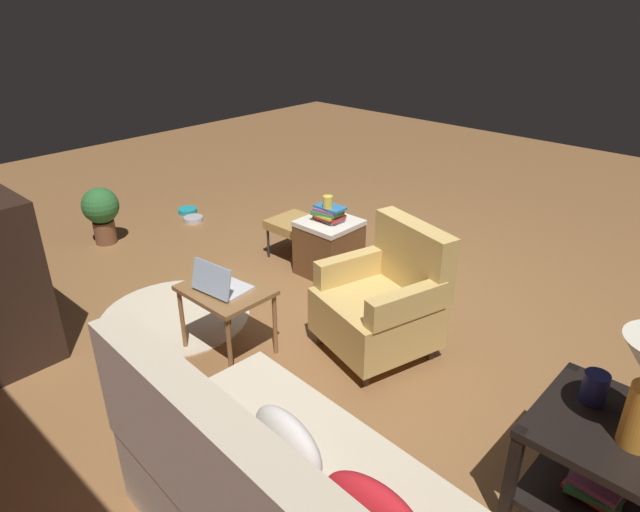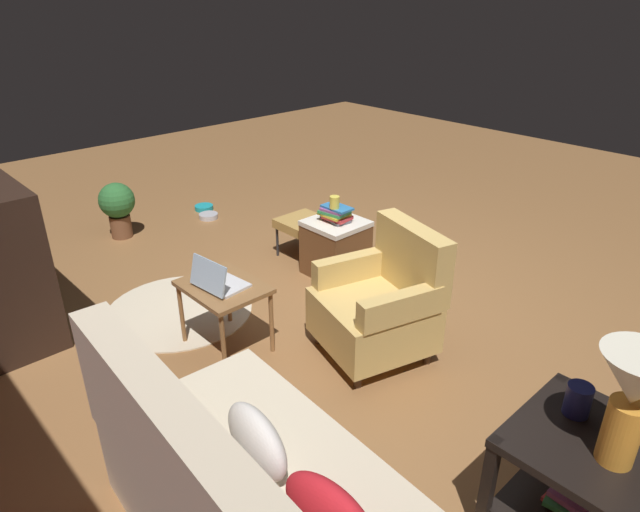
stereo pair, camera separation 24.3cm
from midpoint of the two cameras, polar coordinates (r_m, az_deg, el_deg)
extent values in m
plane|color=olive|center=(4.37, 5.02, -4.75)|extent=(12.00, 12.00, 0.00)
cube|color=beige|center=(1.99, -8.24, -23.47)|extent=(1.91, 0.28, 0.56)
ellipsoid|color=white|center=(2.35, -3.46, -18.49)|extent=(0.41, 0.18, 0.28)
cube|color=tan|center=(3.68, 7.35, -6.53)|extent=(0.82, 0.82, 0.32)
cube|color=tan|center=(3.64, 11.35, -0.26)|extent=(0.67, 0.31, 0.45)
cube|color=tan|center=(3.76, 5.11, -1.23)|extent=(0.25, 0.57, 0.18)
cube|color=tan|center=(3.35, 10.36, -5.24)|extent=(0.25, 0.57, 0.18)
cylinder|color=#3F2819|center=(3.86, 1.68, -8.30)|extent=(0.05, 0.05, 0.10)
cylinder|color=#3F2819|center=(3.50, 5.95, -12.59)|extent=(0.05, 0.05, 0.10)
cylinder|color=#3F2819|center=(4.10, 8.20, -6.33)|extent=(0.05, 0.05, 0.10)
cylinder|color=#3F2819|center=(3.76, 12.83, -10.06)|extent=(0.05, 0.05, 0.10)
cube|color=black|center=(2.70, 29.02, -16.76)|extent=(0.64, 0.64, 0.04)
cube|color=black|center=(2.96, 27.29, -22.43)|extent=(0.58, 0.58, 0.03)
cube|color=black|center=(3.13, 24.83, -15.35)|extent=(0.05, 0.05, 0.55)
cube|color=black|center=(2.72, 19.50, -21.60)|extent=(0.05, 0.05, 0.55)
cylinder|color=orange|center=(2.56, 31.11, -15.34)|extent=(0.14, 0.14, 0.28)
cone|color=white|center=(2.41, 32.47, -10.77)|extent=(0.30, 0.30, 0.22)
cylinder|color=navy|center=(2.75, 27.42, -13.08)|extent=(0.11, 0.11, 0.14)
cube|color=red|center=(2.95, 27.29, -21.87)|extent=(0.25, 0.21, 0.02)
cube|color=#338C4C|center=(2.92, 27.21, -21.81)|extent=(0.26, 0.21, 0.02)
cube|color=#994C8C|center=(2.91, 27.39, -21.42)|extent=(0.22, 0.16, 0.03)
cube|color=olive|center=(3.64, -8.05, -3.20)|extent=(0.56, 0.44, 0.03)
cylinder|color=olive|center=(3.69, -3.13, -6.88)|extent=(0.03, 0.03, 0.45)
cylinder|color=olive|center=(4.03, -7.73, -4.02)|extent=(0.03, 0.03, 0.45)
cylinder|color=olive|center=(3.50, -7.94, -9.13)|extent=(0.03, 0.03, 0.45)
cylinder|color=olive|center=(3.86, -12.31, -5.88)|extent=(0.03, 0.03, 0.45)
cube|color=silver|center=(3.63, -8.08, -2.86)|extent=(0.34, 0.25, 0.02)
cube|color=silver|center=(3.52, -9.52, -2.02)|extent=(0.32, 0.10, 0.20)
cube|color=#384C51|center=(4.31, -27.93, 1.52)|extent=(0.54, 0.01, 0.38)
cube|color=brown|center=(4.69, 3.11, 0.64)|extent=(0.44, 0.44, 0.44)
cube|color=silver|center=(4.60, 3.18, 3.35)|extent=(0.45, 0.45, 0.04)
cube|color=#595960|center=(4.60, 3.14, 3.77)|extent=(0.26, 0.18, 0.02)
cube|color=red|center=(4.57, 3.31, 4.00)|extent=(0.23, 0.19, 0.03)
cube|color=gold|center=(4.57, 3.00, 4.30)|extent=(0.23, 0.19, 0.02)
cube|color=#338C4C|center=(4.56, 3.03, 4.54)|extent=(0.25, 0.20, 0.02)
cube|color=#994C8C|center=(4.54, 3.10, 4.78)|extent=(0.23, 0.18, 0.02)
cube|color=#2D72B2|center=(4.53, 3.32, 4.99)|extent=(0.25, 0.15, 0.02)
cylinder|color=#E5D14C|center=(4.48, 3.07, 5.53)|extent=(0.08, 0.08, 0.10)
cube|color=#262628|center=(4.70, 2.99, 4.31)|extent=(0.08, 0.17, 0.02)
cube|color=#AD8442|center=(4.95, -0.31, 3.34)|extent=(0.40, 0.40, 0.08)
cylinder|color=#262628|center=(5.02, 2.44, 1.40)|extent=(0.02, 0.02, 0.28)
cylinder|color=#262628|center=(5.24, -0.20, 2.53)|extent=(0.02, 0.02, 0.28)
cylinder|color=#262628|center=(4.81, -0.42, 0.25)|extent=(0.02, 0.02, 0.28)
cylinder|color=#262628|center=(5.04, -3.04, 1.48)|extent=(0.02, 0.02, 0.28)
cylinder|color=beige|center=(4.34, -12.75, -5.50)|extent=(1.10, 1.10, 0.01)
cylinder|color=silver|center=(6.01, -10.28, 4.06)|extent=(0.20, 0.20, 0.05)
cylinder|color=teal|center=(6.26, -10.77, 4.91)|extent=(0.20, 0.20, 0.05)
cylinder|color=brown|center=(5.74, -18.67, 2.91)|extent=(0.20, 0.20, 0.22)
sphere|color=#2D6B33|center=(5.64, -19.05, 5.43)|extent=(0.34, 0.34, 0.34)
camera|label=1|loc=(0.12, -88.18, 0.89)|focal=31.08mm
camera|label=2|loc=(0.12, 91.82, -0.89)|focal=31.08mm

